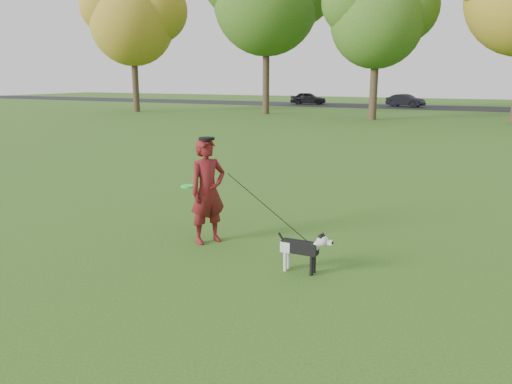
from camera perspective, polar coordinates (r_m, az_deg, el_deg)
The scene contains 7 objects.
ground at distance 7.31m, azimuth 0.13°, elevation -8.24°, with size 120.00×120.00×0.00m, color #285116.
road at distance 46.33m, azimuth 21.96°, elevation 8.88°, with size 120.00×7.00×0.02m, color black.
man at distance 8.06m, azimuth -5.53°, elevation 0.11°, with size 0.63×0.41×1.71m, color #550C1C.
dog at distance 6.92m, azimuth 5.52°, elevation -6.25°, with size 0.81×0.16×0.61m.
car_left at distance 48.99m, azimuth 6.00°, elevation 10.61°, with size 1.36×3.39×1.15m, color black.
car_mid at distance 46.76m, azimuth 16.72°, elevation 9.99°, with size 1.16×3.34×1.10m, color black.
man_held_items at distance 7.27m, azimuth 1.24°, elevation -1.71°, with size 2.43×0.70×1.31m.
Camera 1 is at (2.90, -6.16, 2.66)m, focal length 35.00 mm.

